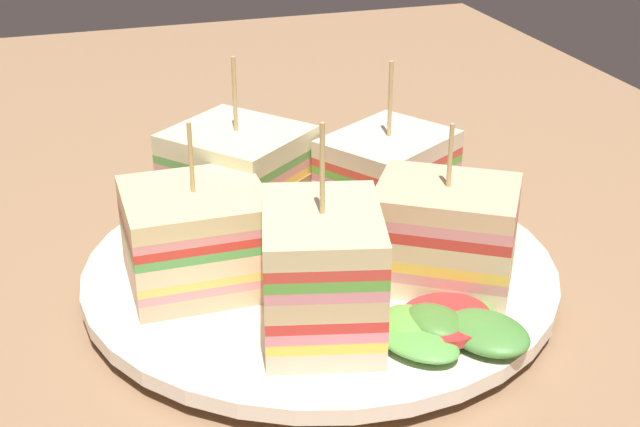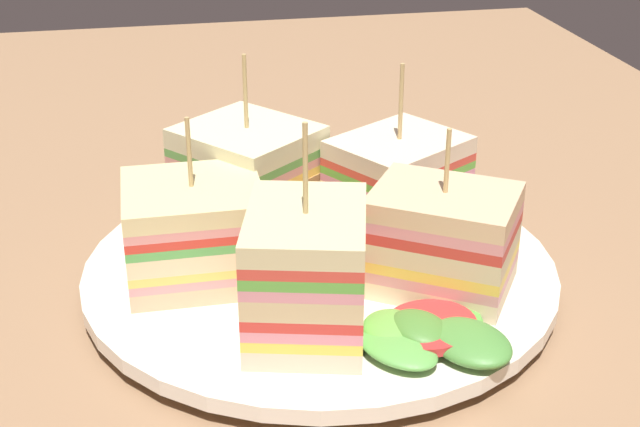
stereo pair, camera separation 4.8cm
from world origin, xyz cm
name	(u,v)px [view 1 (the left image)]	position (x,y,z in cm)	size (l,w,h in cm)	color
ground_plane	(320,300)	(0.00, 0.00, -0.90)	(122.37, 76.69, 1.80)	#96704F
plate	(320,272)	(0.00, 0.00, 0.91)	(25.74, 25.74, 1.50)	white
sandwich_wedge_0	(322,273)	(6.38, -1.94, 4.62)	(8.26, 7.01, 10.60)	beige
sandwich_wedge_1	(444,234)	(3.63, 5.59, 4.18)	(8.48, 8.98, 8.74)	beige
sandwich_wedge_2	(387,179)	(-3.92, 5.40, 4.17)	(8.60, 9.07, 9.79)	beige
sandwich_wedge_3	(239,179)	(-5.93, -3.05, 4.45)	(9.59, 9.49, 10.24)	beige
sandwich_wedge_4	(199,242)	(0.49, -6.65, 4.09)	(6.61, 7.17, 8.90)	#D3B48A
chip_pile	(350,251)	(0.61, 1.50, 2.28)	(6.39, 7.31, 1.62)	#E1B959
salad_garnish	(446,326)	(8.70, 3.51, 2.07)	(7.71, 8.04, 1.44)	#5DAA4A
spoon	(235,202)	(-11.42, -2.19, 0.40)	(15.27, 2.96, 1.00)	silver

